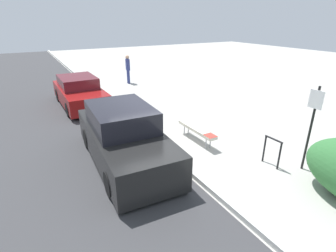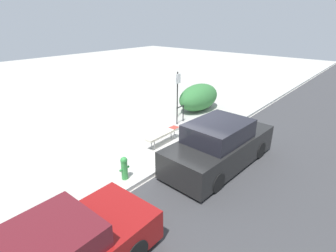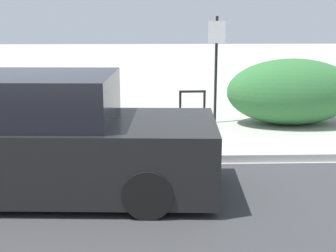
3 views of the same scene
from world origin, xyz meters
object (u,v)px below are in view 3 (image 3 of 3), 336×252
(bench, at_px, (75,120))
(sign_post, at_px, (216,60))
(bike_rack, at_px, (192,106))
(parked_car_near, at_px, (44,142))

(bench, xyz_separation_m, sign_post, (2.81, 1.52, 0.96))
(bench, xyz_separation_m, bike_rack, (2.26, 0.91, 0.08))
(sign_post, distance_m, parked_car_near, 4.97)
(bike_rack, distance_m, parked_car_near, 4.11)
(bench, height_order, bike_rack, bike_rack)
(sign_post, bearing_deg, parked_car_near, -124.73)
(sign_post, xyz_separation_m, parked_car_near, (-2.80, -4.04, -0.68))
(bike_rack, bearing_deg, bench, -158.04)
(bike_rack, xyz_separation_m, sign_post, (0.55, 0.61, 0.88))
(bench, relative_size, parked_car_near, 0.39)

